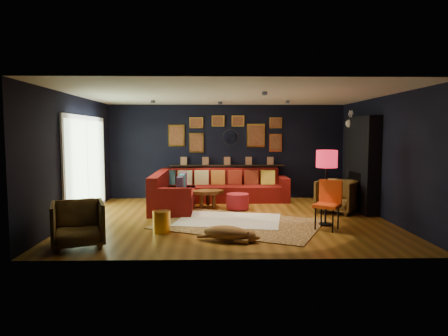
{
  "coord_description": "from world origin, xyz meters",
  "views": [
    {
      "loc": [
        -0.33,
        -8.36,
        1.82
      ],
      "look_at": [
        -0.14,
        0.3,
        1.06
      ],
      "focal_mm": 32.0,
      "sensor_mm": 36.0,
      "label": 1
    }
  ],
  "objects_px": {
    "coffee_table": "(208,194)",
    "pouf": "(238,201)",
    "armchair_right": "(337,195)",
    "orange_chair": "(329,200)",
    "armchair_left": "(78,222)",
    "sectional": "(204,191)",
    "gold_stool": "(162,222)",
    "floor_lamp": "(327,163)",
    "dog": "(226,230)"
  },
  "relations": [
    {
      "from": "pouf",
      "to": "sectional",
      "type": "bearing_deg",
      "value": 135.43
    },
    {
      "from": "orange_chair",
      "to": "dog",
      "type": "distance_m",
      "value": 2.15
    },
    {
      "from": "coffee_table",
      "to": "orange_chair",
      "type": "bearing_deg",
      "value": -43.6
    },
    {
      "from": "coffee_table",
      "to": "armchair_right",
      "type": "bearing_deg",
      "value": -12.74
    },
    {
      "from": "sectional",
      "to": "pouf",
      "type": "height_order",
      "value": "sectional"
    },
    {
      "from": "armchair_right",
      "to": "orange_chair",
      "type": "bearing_deg",
      "value": -76.67
    },
    {
      "from": "orange_chair",
      "to": "floor_lamp",
      "type": "height_order",
      "value": "floor_lamp"
    },
    {
      "from": "pouf",
      "to": "armchair_left",
      "type": "bearing_deg",
      "value": -131.68
    },
    {
      "from": "armchair_right",
      "to": "orange_chair",
      "type": "height_order",
      "value": "orange_chair"
    },
    {
      "from": "sectional",
      "to": "pouf",
      "type": "relative_size",
      "value": 6.33
    },
    {
      "from": "armchair_left",
      "to": "coffee_table",
      "type": "bearing_deg",
      "value": 39.0
    },
    {
      "from": "dog",
      "to": "sectional",
      "type": "bearing_deg",
      "value": 115.94
    },
    {
      "from": "coffee_table",
      "to": "dog",
      "type": "bearing_deg",
      "value": -83.04
    },
    {
      "from": "coffee_table",
      "to": "armchair_right",
      "type": "relative_size",
      "value": 1.13
    },
    {
      "from": "gold_stool",
      "to": "floor_lamp",
      "type": "relative_size",
      "value": 0.27
    },
    {
      "from": "coffee_table",
      "to": "dog",
      "type": "distance_m",
      "value": 3.06
    },
    {
      "from": "armchair_right",
      "to": "sectional",
      "type": "bearing_deg",
      "value": -165.83
    },
    {
      "from": "sectional",
      "to": "armchair_left",
      "type": "height_order",
      "value": "sectional"
    },
    {
      "from": "pouf",
      "to": "orange_chair",
      "type": "relative_size",
      "value": 0.58
    },
    {
      "from": "armchair_left",
      "to": "orange_chair",
      "type": "bearing_deg",
      "value": -5.53
    },
    {
      "from": "pouf",
      "to": "orange_chair",
      "type": "bearing_deg",
      "value": -50.41
    },
    {
      "from": "sectional",
      "to": "armchair_left",
      "type": "bearing_deg",
      "value": -116.3
    },
    {
      "from": "pouf",
      "to": "armchair_left",
      "type": "relative_size",
      "value": 0.66
    },
    {
      "from": "sectional",
      "to": "armchair_left",
      "type": "xyz_separation_m",
      "value": [
        -1.91,
        -3.86,
        0.08
      ]
    },
    {
      "from": "sectional",
      "to": "floor_lamp",
      "type": "xyz_separation_m",
      "value": [
        2.46,
        -2.45,
        0.92
      ]
    },
    {
      "from": "gold_stool",
      "to": "orange_chair",
      "type": "xyz_separation_m",
      "value": [
        3.13,
        0.22,
        0.35
      ]
    },
    {
      "from": "armchair_left",
      "to": "gold_stool",
      "type": "xyz_separation_m",
      "value": [
        1.21,
        0.89,
        -0.2
      ]
    },
    {
      "from": "coffee_table",
      "to": "armchair_right",
      "type": "distance_m",
      "value": 3.04
    },
    {
      "from": "sectional",
      "to": "gold_stool",
      "type": "relative_size",
      "value": 8.47
    },
    {
      "from": "coffee_table",
      "to": "armchair_left",
      "type": "bearing_deg",
      "value": -121.18
    },
    {
      "from": "floor_lamp",
      "to": "dog",
      "type": "distance_m",
      "value": 2.52
    },
    {
      "from": "pouf",
      "to": "floor_lamp",
      "type": "height_order",
      "value": "floor_lamp"
    },
    {
      "from": "pouf",
      "to": "armchair_right",
      "type": "relative_size",
      "value": 0.65
    },
    {
      "from": "armchair_left",
      "to": "armchair_right",
      "type": "relative_size",
      "value": 0.98
    },
    {
      "from": "sectional",
      "to": "armchair_left",
      "type": "distance_m",
      "value": 4.3
    },
    {
      "from": "coffee_table",
      "to": "pouf",
      "type": "distance_m",
      "value": 0.77
    },
    {
      "from": "sectional",
      "to": "gold_stool",
      "type": "distance_m",
      "value": 3.05
    },
    {
      "from": "sectional",
      "to": "pouf",
      "type": "distance_m",
      "value": 1.15
    },
    {
      "from": "pouf",
      "to": "dog",
      "type": "xyz_separation_m",
      "value": [
        -0.34,
        -2.77,
        -0.02
      ]
    },
    {
      "from": "gold_stool",
      "to": "sectional",
      "type": "bearing_deg",
      "value": 76.79
    },
    {
      "from": "armchair_left",
      "to": "orange_chair",
      "type": "distance_m",
      "value": 4.48
    },
    {
      "from": "coffee_table",
      "to": "pouf",
      "type": "height_order",
      "value": "coffee_table"
    },
    {
      "from": "coffee_table",
      "to": "pouf",
      "type": "relative_size",
      "value": 1.73
    },
    {
      "from": "armchair_left",
      "to": "orange_chair",
      "type": "relative_size",
      "value": 0.87
    },
    {
      "from": "armchair_left",
      "to": "armchair_right",
      "type": "distance_m",
      "value": 5.63
    },
    {
      "from": "armchair_right",
      "to": "coffee_table",
      "type": "bearing_deg",
      "value": -157.05
    },
    {
      "from": "armchair_left",
      "to": "armchair_right",
      "type": "xyz_separation_m",
      "value": [
        4.97,
        2.65,
        0.01
      ]
    },
    {
      "from": "armchair_right",
      "to": "orange_chair",
      "type": "distance_m",
      "value": 1.68
    },
    {
      "from": "pouf",
      "to": "armchair_right",
      "type": "distance_m",
      "value": 2.3
    },
    {
      "from": "armchair_right",
      "to": "orange_chair",
      "type": "relative_size",
      "value": 0.89
    }
  ]
}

